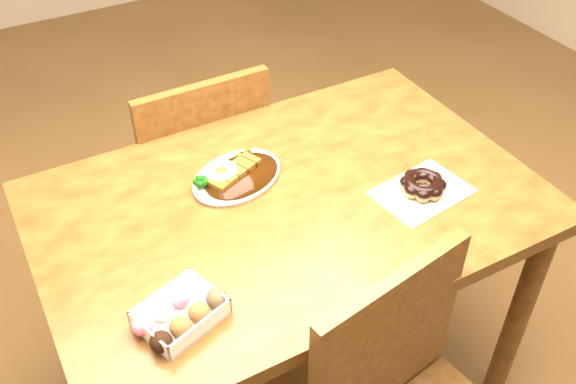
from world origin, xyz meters
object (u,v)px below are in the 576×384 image
katsu_curry_plate (235,175)px  table (289,229)px  chair_far (196,173)px  donut_box (179,314)px  pon_de_ring (423,185)px

katsu_curry_plate → table: bearing=-58.6°
chair_far → katsu_curry_plate: 0.49m
table → katsu_curry_plate: 0.19m
donut_box → katsu_curry_plate: bearing=51.0°
chair_far → katsu_curry_plate: bearing=84.8°
chair_far → donut_box: chair_far is taller
table → katsu_curry_plate: size_ratio=4.09×
table → chair_far: 0.56m
pon_de_ring → donut_box: bearing=-172.6°
katsu_curry_plate → donut_box: (-0.29, -0.35, 0.01)m
table → pon_de_ring: 0.35m
table → pon_de_ring: (0.30, -0.13, 0.12)m
donut_box → pon_de_ring: 0.67m
chair_far → pon_de_ring: (0.35, -0.67, 0.29)m
chair_far → pon_de_ring: 0.81m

